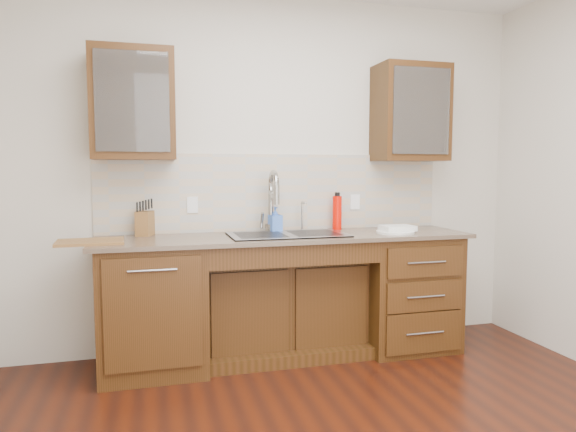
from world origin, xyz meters
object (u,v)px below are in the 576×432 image
object	(u,v)px
knife_block	(145,223)
cutting_board	(90,242)
soap_bottle	(275,219)
water_bottle	(337,213)
plate	(395,232)

from	to	relation	value
knife_block	cutting_board	world-z (taller)	knife_block
knife_block	cutting_board	xyz separation A→B (m)	(-0.34, -0.32, -0.08)
soap_bottle	water_bottle	bearing A→B (deg)	-8.14
water_bottle	knife_block	xyz separation A→B (m)	(-1.46, 0.03, -0.05)
water_bottle	knife_block	distance (m)	1.46
soap_bottle	cutting_board	bearing A→B (deg)	-179.91
cutting_board	water_bottle	bearing A→B (deg)	9.15
soap_bottle	knife_block	bearing A→B (deg)	165.25
plate	water_bottle	bearing A→B (deg)	136.68
water_bottle	knife_block	world-z (taller)	water_bottle
plate	cutting_board	world-z (taller)	cutting_board
water_bottle	soap_bottle	bearing A→B (deg)	-176.80
soap_bottle	knife_block	distance (m)	0.95
water_bottle	plate	bearing A→B (deg)	-43.32
water_bottle	knife_block	bearing A→B (deg)	178.90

